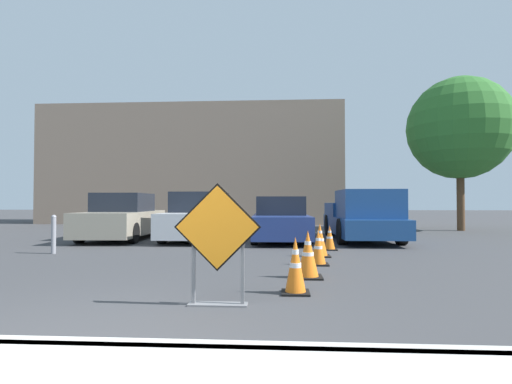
{
  "coord_description": "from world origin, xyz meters",
  "views": [
    {
      "loc": [
        1.61,
        -3.12,
        1.25
      ],
      "look_at": [
        0.81,
        9.82,
        1.57
      ],
      "focal_mm": 28.0,
      "sensor_mm": 36.0,
      "label": 1
    }
  ],
  "objects_px": {
    "traffic_cone_fifth": "(330,238)",
    "parked_car_nearest": "(123,218)",
    "traffic_cone_fourth": "(320,240)",
    "road_closed_sign": "(217,238)",
    "traffic_cone_third": "(318,248)",
    "parked_car_second": "(200,218)",
    "pickup_truck": "(363,218)",
    "traffic_cone_second": "(308,255)",
    "bollard_nearest": "(54,233)",
    "parked_car_third": "(280,220)",
    "traffic_cone_nearest": "(295,266)"
  },
  "relations": [
    {
      "from": "traffic_cone_fourth",
      "to": "traffic_cone_fifth",
      "type": "height_order",
      "value": "traffic_cone_fourth"
    },
    {
      "from": "traffic_cone_third",
      "to": "bollard_nearest",
      "type": "distance_m",
      "value": 6.37
    },
    {
      "from": "road_closed_sign",
      "to": "traffic_cone_nearest",
      "type": "xyz_separation_m",
      "value": [
        0.96,
        0.71,
        -0.43
      ]
    },
    {
      "from": "parked_car_third",
      "to": "traffic_cone_second",
      "type": "bearing_deg",
      "value": 92.46
    },
    {
      "from": "pickup_truck",
      "to": "bollard_nearest",
      "type": "distance_m",
      "value": 8.96
    },
    {
      "from": "traffic_cone_nearest",
      "to": "bollard_nearest",
      "type": "height_order",
      "value": "bollard_nearest"
    },
    {
      "from": "traffic_cone_third",
      "to": "parked_car_second",
      "type": "distance_m",
      "value": 6.11
    },
    {
      "from": "traffic_cone_nearest",
      "to": "parked_car_nearest",
      "type": "relative_size",
      "value": 0.17
    },
    {
      "from": "road_closed_sign",
      "to": "parked_car_third",
      "type": "bearing_deg",
      "value": 84.87
    },
    {
      "from": "road_closed_sign",
      "to": "traffic_cone_fourth",
      "type": "height_order",
      "value": "road_closed_sign"
    },
    {
      "from": "bollard_nearest",
      "to": "parked_car_third",
      "type": "bearing_deg",
      "value": 34.45
    },
    {
      "from": "traffic_cone_third",
      "to": "parked_car_third",
      "type": "distance_m",
      "value": 5.17
    },
    {
      "from": "traffic_cone_fourth",
      "to": "road_closed_sign",
      "type": "bearing_deg",
      "value": -110.39
    },
    {
      "from": "traffic_cone_nearest",
      "to": "bollard_nearest",
      "type": "xyz_separation_m",
      "value": [
        -5.69,
        3.85,
        0.12
      ]
    },
    {
      "from": "traffic_cone_second",
      "to": "traffic_cone_third",
      "type": "bearing_deg",
      "value": 77.7
    },
    {
      "from": "traffic_cone_nearest",
      "to": "road_closed_sign",
      "type": "bearing_deg",
      "value": -143.45
    },
    {
      "from": "road_closed_sign",
      "to": "parked_car_second",
      "type": "xyz_separation_m",
      "value": [
        -1.91,
        8.27,
        -0.1
      ]
    },
    {
      "from": "traffic_cone_fifth",
      "to": "parked_car_nearest",
      "type": "bearing_deg",
      "value": 157.81
    },
    {
      "from": "road_closed_sign",
      "to": "traffic_cone_third",
      "type": "xyz_separation_m",
      "value": [
        1.5,
        3.21,
        -0.48
      ]
    },
    {
      "from": "traffic_cone_second",
      "to": "parked_car_nearest",
      "type": "height_order",
      "value": "parked_car_nearest"
    },
    {
      "from": "parked_car_nearest",
      "to": "pickup_truck",
      "type": "relative_size",
      "value": 0.86
    },
    {
      "from": "road_closed_sign",
      "to": "traffic_cone_fifth",
      "type": "xyz_separation_m",
      "value": [
        2.03,
        5.7,
        -0.5
      ]
    },
    {
      "from": "traffic_cone_fourth",
      "to": "parked_car_third",
      "type": "xyz_separation_m",
      "value": [
        -0.91,
        3.87,
        0.28
      ]
    },
    {
      "from": "traffic_cone_fifth",
      "to": "parked_car_third",
      "type": "bearing_deg",
      "value": 116.12
    },
    {
      "from": "road_closed_sign",
      "to": "parked_car_nearest",
      "type": "bearing_deg",
      "value": 118.54
    },
    {
      "from": "traffic_cone_third",
      "to": "parked_car_second",
      "type": "height_order",
      "value": "parked_car_second"
    },
    {
      "from": "traffic_cone_second",
      "to": "bollard_nearest",
      "type": "relative_size",
      "value": 0.83
    },
    {
      "from": "traffic_cone_nearest",
      "to": "parked_car_third",
      "type": "xyz_separation_m",
      "value": [
        -0.21,
        7.6,
        0.27
      ]
    },
    {
      "from": "traffic_cone_nearest",
      "to": "pickup_truck",
      "type": "xyz_separation_m",
      "value": [
        2.44,
        7.61,
        0.35
      ]
    },
    {
      "from": "traffic_cone_fifth",
      "to": "road_closed_sign",
      "type": "bearing_deg",
      "value": -109.56
    },
    {
      "from": "pickup_truck",
      "to": "bollard_nearest",
      "type": "xyz_separation_m",
      "value": [
        -8.13,
        -3.76,
        -0.23
      ]
    },
    {
      "from": "parked_car_second",
      "to": "parked_car_third",
      "type": "xyz_separation_m",
      "value": [
        2.65,
        0.05,
        -0.06
      ]
    },
    {
      "from": "traffic_cone_nearest",
      "to": "traffic_cone_fifth",
      "type": "height_order",
      "value": "traffic_cone_nearest"
    },
    {
      "from": "traffic_cone_third",
      "to": "parked_car_nearest",
      "type": "distance_m",
      "value": 7.98
    },
    {
      "from": "traffic_cone_nearest",
      "to": "parked_car_second",
      "type": "bearing_deg",
      "value": 110.79
    },
    {
      "from": "road_closed_sign",
      "to": "bollard_nearest",
      "type": "relative_size",
      "value": 1.57
    },
    {
      "from": "road_closed_sign",
      "to": "traffic_cone_fourth",
      "type": "distance_m",
      "value": 4.76
    },
    {
      "from": "parked_car_third",
      "to": "pickup_truck",
      "type": "height_order",
      "value": "pickup_truck"
    },
    {
      "from": "traffic_cone_fifth",
      "to": "parked_car_second",
      "type": "bearing_deg",
      "value": 146.91
    },
    {
      "from": "traffic_cone_second",
      "to": "traffic_cone_fifth",
      "type": "distance_m",
      "value": 3.93
    },
    {
      "from": "traffic_cone_fourth",
      "to": "parked_car_second",
      "type": "relative_size",
      "value": 0.18
    },
    {
      "from": "traffic_cone_third",
      "to": "traffic_cone_second",
      "type": "bearing_deg",
      "value": -102.3
    },
    {
      "from": "traffic_cone_fourth",
      "to": "bollard_nearest",
      "type": "distance_m",
      "value": 6.38
    },
    {
      "from": "traffic_cone_nearest",
      "to": "traffic_cone_fifth",
      "type": "bearing_deg",
      "value": 77.95
    },
    {
      "from": "traffic_cone_nearest",
      "to": "traffic_cone_fifth",
      "type": "distance_m",
      "value": 5.1
    },
    {
      "from": "traffic_cone_second",
      "to": "pickup_truck",
      "type": "bearing_deg",
      "value": 71.23
    },
    {
      "from": "road_closed_sign",
      "to": "traffic_cone_nearest",
      "type": "height_order",
      "value": "road_closed_sign"
    },
    {
      "from": "parked_car_third",
      "to": "pickup_truck",
      "type": "distance_m",
      "value": 2.66
    },
    {
      "from": "parked_car_second",
      "to": "pickup_truck",
      "type": "xyz_separation_m",
      "value": [
        5.31,
        0.05,
        0.02
      ]
    },
    {
      "from": "traffic_cone_third",
      "to": "road_closed_sign",
      "type": "bearing_deg",
      "value": -115.06
    }
  ]
}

